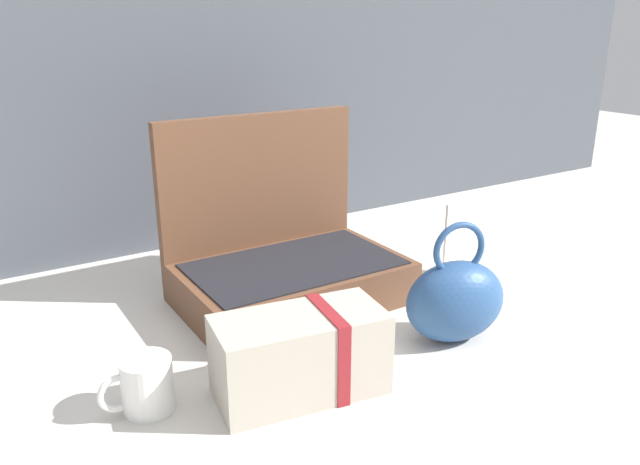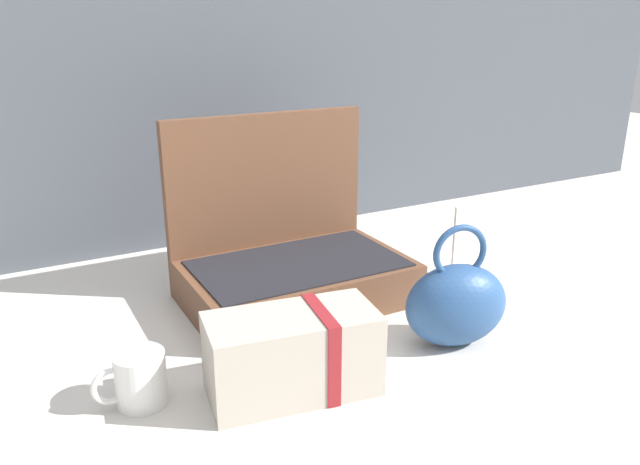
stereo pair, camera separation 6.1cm
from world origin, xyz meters
TOP-DOWN VIEW (x-y plane):
  - ground_plane at (0.00, 0.00)m, footprint 6.00×6.00m
  - open_suitcase at (0.05, 0.15)m, footprint 0.43×0.28m
  - teal_pouch_handbag at (0.21, -0.16)m, footprint 0.20×0.15m
  - cream_toiletry_bag at (-0.09, -0.16)m, footprint 0.26×0.15m
  - coffee_mug at (-0.30, -0.08)m, footprint 0.11×0.07m
  - info_card_left at (0.42, 0.04)m, footprint 0.10×0.01m

SIDE VIEW (x-z plane):
  - ground_plane at x=0.00m, z-range 0.00..0.00m
  - coffee_mug at x=-0.30m, z-range 0.00..0.08m
  - cream_toiletry_bag at x=-0.09m, z-range 0.00..0.13m
  - teal_pouch_handbag at x=0.21m, z-range -0.03..0.18m
  - open_suitcase at x=0.05m, z-range -0.10..0.26m
  - info_card_left at x=0.42m, z-range 0.00..0.17m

